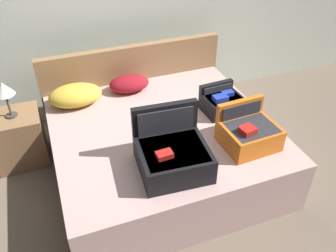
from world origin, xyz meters
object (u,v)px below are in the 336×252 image
object	(u,v)px
hard_case_medium	(249,133)
pillow_center_head	(75,95)
bed	(163,149)
hard_case_large	(172,154)
nightstand	(19,138)
hard_case_small	(222,102)
table_lamp	(4,90)
pillow_near_headboard	(129,84)

from	to	relation	value
hard_case_medium	pillow_center_head	distance (m)	1.58
bed	hard_case_large	bearing A→B (deg)	-101.74
nightstand	hard_case_small	bearing A→B (deg)	-17.53
hard_case_small	nightstand	size ratio (longest dim) A/B	0.68
hard_case_medium	hard_case_small	xyz separation A→B (m)	(0.02, 0.49, -0.02)
hard_case_small	table_lamp	xyz separation A→B (m)	(-1.76, 0.56, 0.18)
hard_case_medium	hard_case_small	size ratio (longest dim) A/B	1.24
pillow_center_head	hard_case_medium	bearing A→B (deg)	-42.07
bed	pillow_near_headboard	bearing A→B (deg)	98.28
hard_case_large	hard_case_small	distance (m)	0.86
hard_case_small	nightstand	distance (m)	1.88
hard_case_medium	pillow_near_headboard	xyz separation A→B (m)	(-0.65, 1.13, -0.03)
hard_case_medium	hard_case_small	world-z (taller)	hard_case_medium
pillow_center_head	nightstand	bearing A→B (deg)	-178.89
hard_case_large	pillow_near_headboard	xyz separation A→B (m)	(0.00, 1.17, -0.05)
hard_case_small	nightstand	xyz separation A→B (m)	(-1.76, 0.56, -0.33)
pillow_center_head	table_lamp	size ratio (longest dim) A/B	1.44
hard_case_large	hard_case_small	xyz separation A→B (m)	(0.68, 0.53, -0.03)
pillow_near_headboard	pillow_center_head	bearing A→B (deg)	-172.74
nightstand	hard_case_large	bearing A→B (deg)	-45.05
pillow_near_headboard	hard_case_large	bearing A→B (deg)	-90.12
pillow_near_headboard	pillow_center_head	size ratio (longest dim) A/B	0.81
bed	pillow_near_headboard	distance (m)	0.76
hard_case_small	table_lamp	bearing A→B (deg)	159.01
bed	hard_case_medium	size ratio (longest dim) A/B	4.29
bed	table_lamp	bearing A→B (deg)	153.15
hard_case_small	table_lamp	size ratio (longest dim) A/B	1.03
table_lamp	hard_case_small	bearing A→B (deg)	-17.53
hard_case_large	hard_case_medium	size ratio (longest dim) A/B	1.23
bed	hard_case_medium	xyz separation A→B (m)	(0.55, -0.45, 0.35)
nightstand	table_lamp	bearing A→B (deg)	180.00
hard_case_small	pillow_near_headboard	distance (m)	0.93
hard_case_large	nightstand	xyz separation A→B (m)	(-1.09, 1.09, -0.36)
hard_case_large	table_lamp	bearing A→B (deg)	139.42
pillow_center_head	nightstand	size ratio (longest dim) A/B	0.95
hard_case_medium	nightstand	bearing A→B (deg)	146.07
hard_case_large	pillow_near_headboard	world-z (taller)	hard_case_large
hard_case_large	hard_case_medium	bearing A→B (deg)	7.98
pillow_near_headboard	table_lamp	size ratio (longest dim) A/B	1.16
bed	table_lamp	size ratio (longest dim) A/B	5.47
pillow_near_headboard	nightstand	world-z (taller)	pillow_near_headboard
pillow_near_headboard	nightstand	bearing A→B (deg)	-175.92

